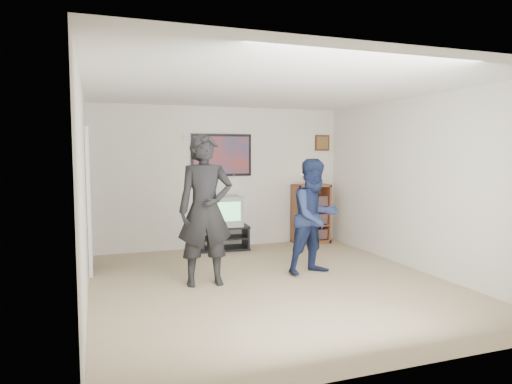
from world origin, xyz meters
TOP-DOWN VIEW (x-y plane):
  - room_shell at (0.00, 0.35)m, footprint 4.51×5.00m
  - media_stand at (-0.03, 2.23)m, footprint 0.88×0.53m
  - crt_television at (-0.05, 2.23)m, footprint 0.63×0.53m
  - bookshelf at (1.68, 2.28)m, footprint 0.67×0.38m
  - table_lamp at (1.57, 2.27)m, footprint 0.22×0.22m
  - person_tall at (-0.81, 0.28)m, footprint 0.74×0.51m
  - person_short at (0.75, 0.30)m, footprint 0.89×0.76m
  - controller_left at (-0.77, 0.45)m, footprint 0.06×0.13m
  - controller_right at (0.81, 0.54)m, footprint 0.05×0.13m
  - poster at (0.00, 2.48)m, footprint 1.10×0.03m
  - air_vent at (-0.55, 2.48)m, footprint 0.28×0.02m
  - small_picture at (2.00, 2.48)m, footprint 0.30×0.03m
  - doorway at (-2.23, 1.60)m, footprint 0.03×0.85m

SIDE VIEW (x-z plane):
  - media_stand at x=-0.03m, z-range 0.00..0.42m
  - bookshelf at x=1.68m, z-range 0.00..1.10m
  - crt_television at x=-0.05m, z-range 0.42..0.94m
  - person_short at x=0.75m, z-range 0.00..1.61m
  - person_tall at x=-0.81m, z-range 0.00..1.93m
  - doorway at x=-2.23m, z-range 0.00..2.00m
  - controller_left at x=-0.77m, z-range 1.08..1.12m
  - controller_right at x=0.81m, z-range 1.13..1.16m
  - room_shell at x=0.00m, z-range 0.00..2.50m
  - table_lamp at x=1.57m, z-range 1.10..1.45m
  - poster at x=0.00m, z-range 1.27..2.02m
  - small_picture at x=2.00m, z-range 1.73..2.03m
  - air_vent at x=-0.55m, z-range 1.88..2.02m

